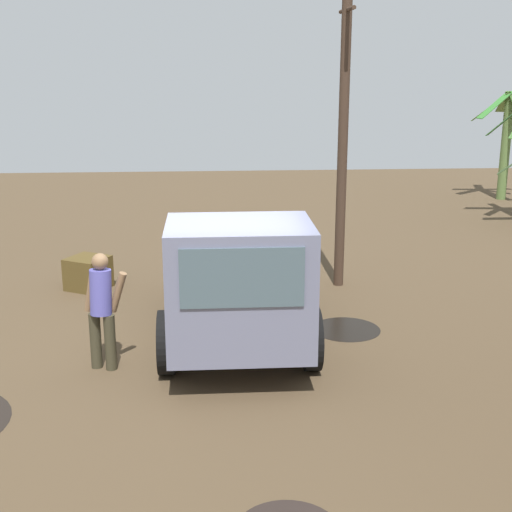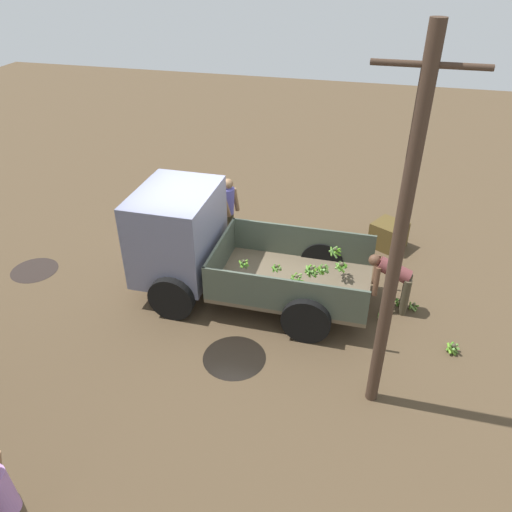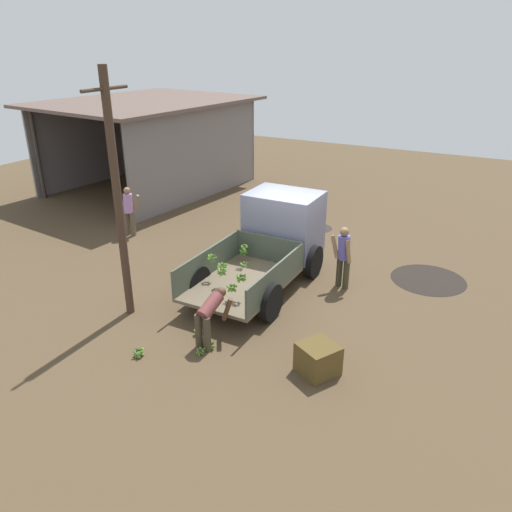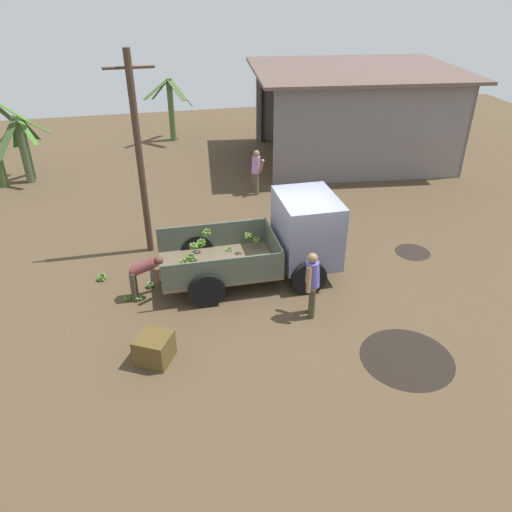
# 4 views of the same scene
# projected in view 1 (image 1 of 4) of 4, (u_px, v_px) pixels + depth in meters

# --- Properties ---
(ground) EXTENTS (36.00, 36.00, 0.00)m
(ground) POSITION_uv_depth(u_px,v_px,m) (215.00, 364.00, 10.04)
(ground) COLOR brown
(mud_patch_0) EXTENTS (1.09, 1.09, 0.01)m
(mud_patch_0) POSITION_uv_depth(u_px,v_px,m) (346.00, 329.00, 11.32)
(mud_patch_0) COLOR black
(mud_patch_0) RESTS_ON ground
(cargo_truck) EXTENTS (4.50, 2.21, 2.13)m
(cargo_truck) POSITION_uv_depth(u_px,v_px,m) (238.00, 289.00, 9.74)
(cargo_truck) COLOR brown
(cargo_truck) RESTS_ON ground
(utility_pole) EXTENTS (1.23, 0.18, 5.42)m
(utility_pole) POSITION_uv_depth(u_px,v_px,m) (343.00, 138.00, 12.83)
(utility_pole) COLOR #412F23
(utility_pole) RESTS_ON ground
(banana_palm_2) EXTENTS (2.55, 2.19, 3.24)m
(banana_palm_2) POSITION_uv_depth(u_px,v_px,m) (506.00, 141.00, 21.39)
(banana_palm_2) COLOR #5D793E
(banana_palm_2) RESTS_ON ground
(person_foreground_visitor) EXTENTS (0.44, 0.66, 1.64)m
(person_foreground_visitor) POSITION_uv_depth(u_px,v_px,m) (102.00, 306.00, 9.69)
(person_foreground_visitor) COLOR #3B3725
(person_foreground_visitor) RESTS_ON ground
(person_worker_loading) EXTENTS (0.85, 0.62, 1.12)m
(person_worker_loading) POSITION_uv_depth(u_px,v_px,m) (213.00, 248.00, 13.42)
(person_worker_loading) COLOR #403928
(person_worker_loading) RESTS_ON ground
(banana_bunch_on_ground_0) EXTENTS (0.19, 0.20, 0.16)m
(banana_bunch_on_ground_0) POSITION_uv_depth(u_px,v_px,m) (235.00, 281.00, 13.50)
(banana_bunch_on_ground_0) COLOR #423B2B
(banana_bunch_on_ground_0) RESTS_ON ground
(banana_bunch_on_ground_1) EXTENTS (0.23, 0.23, 0.20)m
(banana_bunch_on_ground_1) POSITION_uv_depth(u_px,v_px,m) (262.00, 262.00, 14.70)
(banana_bunch_on_ground_1) COLOR #433C2B
(banana_bunch_on_ground_1) RESTS_ON ground
(banana_bunch_on_ground_2) EXTENTS (0.20, 0.20, 0.16)m
(banana_bunch_on_ground_2) POSITION_uv_depth(u_px,v_px,m) (208.00, 277.00, 13.77)
(banana_bunch_on_ground_2) COLOR #433D2C
(banana_bunch_on_ground_2) RESTS_ON ground
(banana_bunch_on_ground_3) EXTENTS (0.19, 0.19, 0.16)m
(banana_bunch_on_ground_3) POSITION_uv_depth(u_px,v_px,m) (212.00, 273.00, 14.02)
(banana_bunch_on_ground_3) COLOR brown
(banana_bunch_on_ground_3) RESTS_ON ground
(wooden_crate_0) EXTENTS (0.91, 0.91, 0.60)m
(wooden_crate_0) POSITION_uv_depth(u_px,v_px,m) (88.00, 273.00, 13.26)
(wooden_crate_0) COLOR #53401D
(wooden_crate_0) RESTS_ON ground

